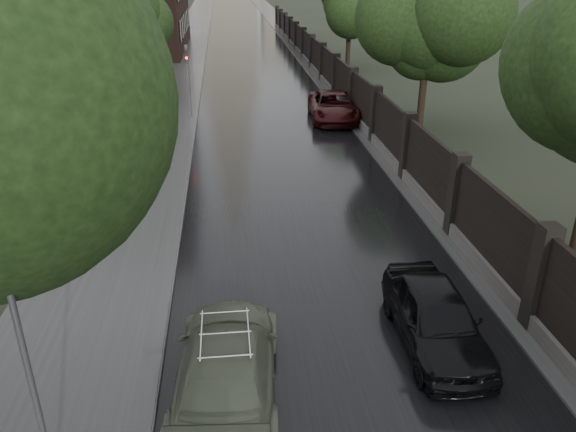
% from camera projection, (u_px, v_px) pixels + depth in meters
% --- Properties ---
extents(fence_right, '(0.45, 75.72, 2.70)m').
position_uv_depth(fence_right, '(330.00, 75.00, 37.37)').
color(fence_right, '#383533').
rests_on(fence_right, ground).
extents(tree_left_far, '(4.25, 4.25, 7.39)m').
position_uv_depth(tree_left_far, '(124.00, 12.00, 32.53)').
color(tree_left_far, black).
rests_on(tree_left_far, ground).
extents(tree_right_b, '(4.08, 4.08, 7.01)m').
position_uv_depth(tree_right_b, '(429.00, 29.00, 26.97)').
color(tree_right_b, black).
rests_on(tree_right_b, ground).
extents(tree_right_c, '(4.08, 4.08, 7.01)m').
position_uv_depth(tree_right_c, '(350.00, 3.00, 43.24)').
color(tree_right_c, black).
rests_on(tree_right_c, ground).
extents(lamp_post, '(0.25, 0.12, 5.11)m').
position_uv_depth(lamp_post, '(27.00, 364.00, 8.10)').
color(lamp_post, '#59595E').
rests_on(lamp_post, ground).
extents(traffic_light, '(0.16, 0.32, 4.00)m').
position_uv_depth(traffic_light, '(188.00, 76.00, 29.56)').
color(traffic_light, '#59595E').
rests_on(traffic_light, ground).
extents(volga_sedan, '(2.39, 5.09, 1.44)m').
position_uv_depth(volga_sedan, '(227.00, 365.00, 11.04)').
color(volga_sedan, '#4D5443').
rests_on(volga_sedan, ground).
extents(car_right_near, '(1.74, 4.19, 1.42)m').
position_uv_depth(car_right_near, '(436.00, 317.00, 12.53)').
color(car_right_near, black).
rests_on(car_right_near, ground).
extents(car_right_far, '(2.81, 5.47, 1.48)m').
position_uv_depth(car_right_far, '(333.00, 106.00, 30.41)').
color(car_right_far, black).
rests_on(car_right_far, ground).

